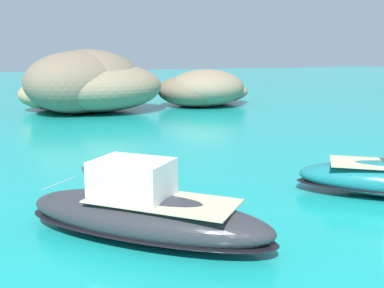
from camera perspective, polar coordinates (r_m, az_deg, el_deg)
islet_large at (r=60.70m, az=-12.96°, el=7.21°), size 20.11×20.33×7.92m
islet_small at (r=66.60m, az=1.35°, el=6.68°), size 16.36×16.39×5.21m
motorboat_charcoal at (r=18.82m, az=-6.01°, el=-8.47°), size 9.79×10.29×3.22m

